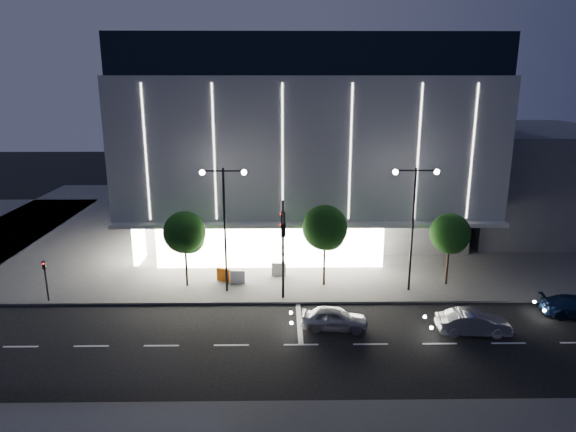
% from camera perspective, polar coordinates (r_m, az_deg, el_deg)
% --- Properties ---
extents(ground, '(160.00, 160.00, 0.00)m').
position_cam_1_polar(ground, '(31.67, -2.36, -12.80)').
color(ground, black).
rests_on(ground, ground).
extents(sidewalk_museum, '(70.00, 40.00, 0.15)m').
position_cam_1_polar(sidewalk_museum, '(54.20, 3.59, -0.77)').
color(sidewalk_museum, '#474747').
rests_on(sidewalk_museum, ground).
extents(museum, '(30.00, 25.80, 18.00)m').
position_cam_1_polar(museum, '(50.65, 1.59, 8.76)').
color(museum, '#4C4C51').
rests_on(museum, ground).
extents(annex_building, '(16.00, 20.00, 10.00)m').
position_cam_1_polar(annex_building, '(58.58, 24.67, 4.02)').
color(annex_building, '#4C4C51').
rests_on(annex_building, ground).
extents(traffic_mast, '(0.33, 5.89, 7.07)m').
position_cam_1_polar(traffic_mast, '(32.82, -0.56, -2.26)').
color(traffic_mast, black).
rests_on(traffic_mast, ground).
extents(street_lamp_west, '(3.16, 0.36, 9.00)m').
position_cam_1_polar(street_lamp_west, '(35.34, -7.08, 0.45)').
color(street_lamp_west, black).
rests_on(street_lamp_west, ground).
extents(street_lamp_east, '(3.16, 0.36, 9.00)m').
position_cam_1_polar(street_lamp_east, '(36.29, 13.78, 0.51)').
color(street_lamp_east, black).
rests_on(street_lamp_east, ground).
extents(ped_signal_far, '(0.22, 0.24, 3.00)m').
position_cam_1_polar(ped_signal_far, '(38.39, -25.33, -6.11)').
color(ped_signal_far, black).
rests_on(ped_signal_far, ground).
extents(tree_left, '(3.02, 3.02, 5.72)m').
position_cam_1_polar(tree_left, '(37.26, -11.37, -2.04)').
color(tree_left, black).
rests_on(tree_left, ground).
extents(tree_mid, '(3.25, 3.25, 6.15)m').
position_cam_1_polar(tree_mid, '(36.68, 4.15, -1.57)').
color(tree_mid, black).
rests_on(tree_mid, ground).
extents(tree_right, '(2.91, 2.91, 5.51)m').
position_cam_1_polar(tree_right, '(38.63, 17.57, -2.08)').
color(tree_right, black).
rests_on(tree_right, ground).
extents(car_lead, '(4.22, 2.11, 1.38)m').
position_cam_1_polar(car_lead, '(31.89, 5.19, -11.26)').
color(car_lead, '#A2A4AA').
rests_on(car_lead, ground).
extents(car_second, '(4.34, 1.66, 1.41)m').
position_cam_1_polar(car_second, '(33.11, 19.88, -11.09)').
color(car_second, '#B4B7BC').
rests_on(car_second, ground).
extents(barrier_b, '(1.10, 0.27, 1.00)m').
position_cam_1_polar(barrier_b, '(38.24, -5.62, -6.74)').
color(barrier_b, silver).
rests_on(barrier_b, sidewalk_museum).
extents(barrier_c, '(1.11, 0.67, 1.00)m').
position_cam_1_polar(barrier_c, '(38.74, -7.14, -6.49)').
color(barrier_c, '#E85E0C').
rests_on(barrier_c, sidewalk_museum).
extents(barrier_d, '(1.10, 0.25, 1.00)m').
position_cam_1_polar(barrier_d, '(39.53, -1.03, -5.93)').
color(barrier_d, silver).
rests_on(barrier_d, sidewalk_museum).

